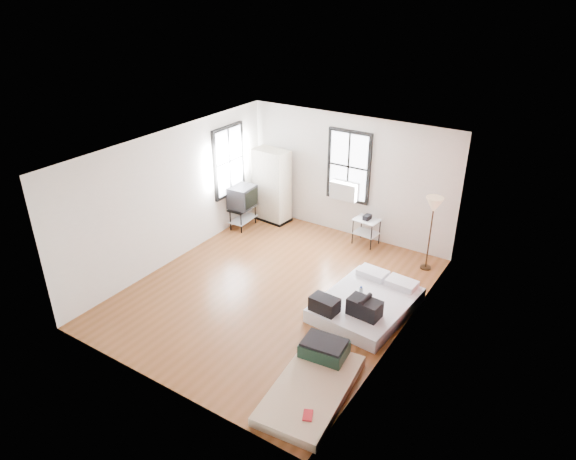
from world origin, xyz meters
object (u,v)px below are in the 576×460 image
Objects in this scene: mattress_bare at (314,379)px; wardrobe at (272,186)px; side_table at (367,224)px; floor_lamp at (434,209)px; mattress_main at (366,303)px; tv_stand at (242,198)px.

mattress_bare is 1.11× the size of wardrobe.
side_table is 0.45× the size of floor_lamp.
wardrobe is 1.13× the size of floor_lamp.
side_table reaches higher than mattress_main.
tv_stand is at bearing -110.00° from wardrobe.
mattress_main is 2.65m from side_table.
wardrobe is 1.73× the size of tv_stand.
mattress_main is 1.14× the size of wardrobe.
mattress_main is at bearing -65.06° from side_table.
tv_stand is at bearing -173.67° from floor_lamp.
mattress_main is 1.03× the size of mattress_bare.
mattress_bare is at bearing -80.93° from mattress_main.
mattress_bare is 2.78× the size of side_table.
mattress_bare is 5.88m from wardrobe.
side_table is at bearing 12.47° from tv_stand.
mattress_main is 1.97× the size of tv_stand.
mattress_bare is (0.17, -2.12, -0.05)m from mattress_main.
tv_stand is at bearing -164.38° from side_table.
floor_lamp is at bearing 3.18° from tv_stand.
side_table is at bearing 6.56° from wardrobe.
floor_lamp is (0.41, 2.07, 1.18)m from mattress_main.
mattress_bare is 5.58m from tv_stand.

